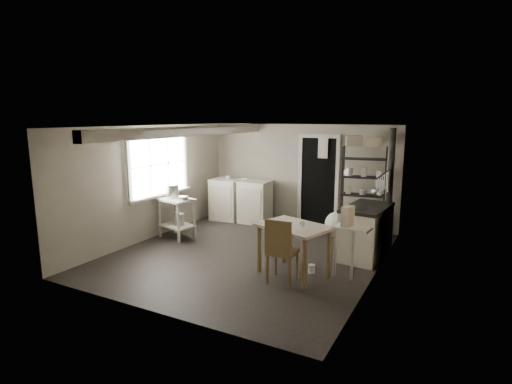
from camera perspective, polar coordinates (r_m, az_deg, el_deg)
The scene contains 31 objects.
floor at distance 7.38m, azimuth -1.10°, elevation -8.81°, with size 5.00×5.00×0.00m, color black.
ceiling at distance 6.96m, azimuth -1.17°, elevation 9.34°, with size 5.00×5.00×0.00m, color beige.
wall_back at distance 9.32m, azimuth 6.33°, elevation 2.53°, with size 4.50×0.02×2.30m, color #9F9887.
wall_front at distance 5.09m, azimuth -14.90°, elevation -4.65°, with size 4.50×0.02×2.30m, color #9F9887.
wall_left at distance 8.39m, azimuth -14.72°, elevation 1.33°, with size 0.02×5.00×2.30m, color #9F9887.
wall_right at distance 6.33m, azimuth 17.01°, elevation -1.78°, with size 0.02×5.00×2.30m, color #9F9887.
window at distance 8.47m, azimuth -13.77°, elevation 3.86°, with size 0.12×1.76×1.28m, color beige, non-canonical shape.
doorway at distance 9.16m, azimuth 8.86°, elevation 1.38°, with size 0.96×0.10×2.08m, color beige, non-canonical shape.
ceiling_beam at distance 7.62m, azimuth -9.18°, elevation 8.58°, with size 0.18×5.00×0.18m, color beige, non-canonical shape.
wallpaper_panel at distance 6.33m, azimuth 16.92°, elevation -1.77°, with size 0.01×5.00×2.30m, color #C1B19C, non-canonical shape.
utensil_rail at distance 6.85m, azimuth 17.66°, elevation 2.52°, with size 0.06×1.20×0.44m, color #B0B0B3, non-canonical shape.
prep_table at distance 8.38m, azimuth -11.24°, elevation -3.77°, with size 0.72×0.51×0.82m, color beige, non-canonical shape.
stockpot at distance 8.40m, azimuth -11.92°, elevation 0.02°, with size 0.28×0.28×0.30m, color #B0B0B3.
saucepan at distance 8.10m, azimuth -10.33°, elevation -0.98°, with size 0.19×0.19×0.11m, color #B0B0B3.
bucket at distance 8.34m, azimuth -10.99°, elevation -3.94°, with size 0.23×0.23×0.25m, color #B0B0B3.
base_cabinets at distance 9.57m, azimuth -2.21°, elevation -1.39°, with size 1.51×0.65×0.99m, color beige, non-canonical shape.
mixing_bowl at distance 9.41m, azimuth -1.74°, elevation 1.46°, with size 0.27×0.27×0.07m, color white.
counter_cup at distance 9.57m, azimuth -4.04°, elevation 1.67°, with size 0.11×0.11×0.09m, color white.
shelf_rack at distance 8.53m, azimuth 15.03°, elevation 0.10°, with size 0.89×0.35×1.88m, color black, non-canonical shape.
shelf_jar at distance 8.54m, azimuth 12.82°, elevation 3.02°, with size 0.08×0.08×0.18m, color white.
storage_box_a at distance 8.44m, azimuth 13.83°, elevation 7.31°, with size 0.30×0.27×0.21m, color beige.
storage_box_b at distance 8.40m, azimuth 16.53°, elevation 7.03°, with size 0.29×0.27×0.19m, color beige.
stove at distance 7.36m, azimuth 15.42°, elevation -5.68°, with size 0.65×1.18×0.93m, color beige, non-canonical shape.
stovepipe at distance 7.52m, azimuth 18.72°, elevation 3.46°, with size 0.11×0.11×1.48m, color black, non-canonical shape.
side_ledge at distance 6.29m, azimuth 13.40°, elevation -8.48°, with size 0.55×0.29×0.84m, color beige, non-canonical shape.
oats_box at distance 6.14m, azimuth 12.97°, elevation -3.29°, with size 0.12×0.21×0.31m, color beige.
work_table at distance 6.35m, azimuth 5.35°, elevation -8.51°, with size 1.07×0.75×0.81m, color beige, non-canonical shape.
table_cup at distance 6.12m, azimuth 6.57°, elevation -5.13°, with size 0.09×0.09×0.09m, color white.
chair at distance 6.08m, azimuth 3.83°, elevation -8.35°, with size 0.41×0.43×1.00m, color brown, non-canonical shape.
flour_sack at distance 8.44m, azimuth 11.27°, elevation -4.79°, with size 0.44×0.38×0.53m, color silver.
floor_crock at distance 6.57m, azimuth 7.96°, elevation -10.75°, with size 0.11×0.11×0.14m, color white.
Camera 1 is at (3.37, -6.09, 2.47)m, focal length 28.00 mm.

